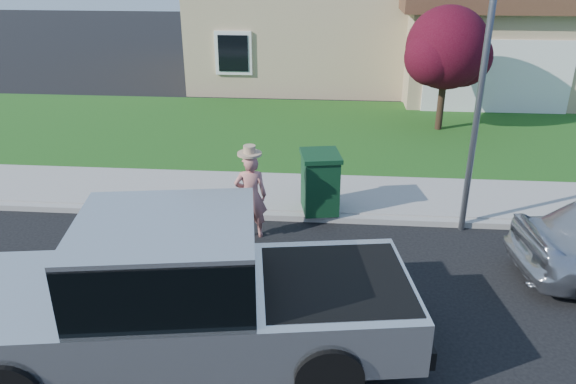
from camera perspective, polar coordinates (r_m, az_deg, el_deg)
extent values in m
plane|color=black|center=(8.95, -4.93, -11.00)|extent=(80.00, 80.00, 0.00)
cube|color=gray|center=(11.32, 2.44, -2.60)|extent=(40.00, 0.20, 0.12)
cube|color=gray|center=(12.30, 2.67, -0.26)|extent=(40.00, 2.00, 0.15)
cube|color=#154112|center=(16.52, 3.31, 6.05)|extent=(40.00, 7.00, 0.10)
cube|color=tan|center=(22.11, 18.69, 13.59)|extent=(5.50, 6.00, 3.20)
cube|color=white|center=(19.30, 20.49, 10.92)|extent=(4.60, 0.12, 2.30)
cube|color=black|center=(20.30, -5.57, 13.86)|extent=(1.30, 0.10, 1.50)
cylinder|color=black|center=(9.00, -22.23, -9.52)|extent=(0.87, 0.44, 0.84)
cylinder|color=black|center=(7.06, 4.11, -17.83)|extent=(0.87, 0.44, 0.84)
cylinder|color=black|center=(8.57, 2.34, -9.28)|extent=(0.87, 0.44, 0.84)
cube|color=silver|center=(7.62, -10.50, -11.70)|extent=(6.21, 2.98, 0.75)
cube|color=black|center=(7.22, -12.21, -6.55)|extent=(2.47, 2.26, 0.89)
cube|color=silver|center=(7.00, -12.53, -3.30)|extent=(2.47, 2.26, 0.08)
cube|color=black|center=(7.44, 4.86, -8.99)|extent=(2.13, 2.05, 0.06)
cube|color=black|center=(7.96, 12.19, -11.89)|extent=(0.43, 1.98, 0.26)
cube|color=black|center=(8.40, -16.85, -3.32)|extent=(0.16, 0.25, 0.19)
imported|color=tan|center=(10.41, -3.80, -0.43)|extent=(0.65, 0.47, 1.65)
cylinder|color=tan|center=(10.09, -3.93, 3.96)|extent=(0.44, 0.44, 0.04)
cylinder|color=tan|center=(10.07, -3.94, 4.32)|extent=(0.22, 0.22, 0.15)
cylinder|color=black|center=(17.03, 15.27, 8.78)|extent=(0.20, 0.20, 1.60)
sphere|color=#430E1B|center=(16.71, 15.86, 13.92)|extent=(2.31, 2.31, 2.31)
sphere|color=#430E1B|center=(17.15, 17.26, 12.97)|extent=(1.70, 1.70, 1.70)
sphere|color=#430E1B|center=(16.38, 14.55, 13.15)|extent=(1.60, 1.60, 1.60)
cube|color=#0D331A|center=(11.22, 3.27, 0.81)|extent=(0.81, 0.90, 1.12)
cube|color=#0D331A|center=(11.00, 3.34, 3.71)|extent=(0.89, 0.98, 0.09)
cylinder|color=slate|center=(10.63, 18.77, 8.30)|extent=(0.12, 0.12, 4.95)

